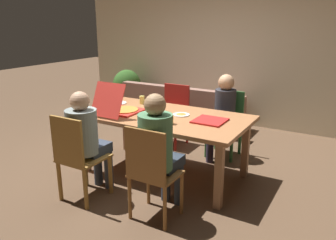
{
  "coord_description": "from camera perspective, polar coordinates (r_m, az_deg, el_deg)",
  "views": [
    {
      "loc": [
        2.03,
        -3.41,
        1.9
      ],
      "look_at": [
        0.0,
        0.1,
        0.68
      ],
      "focal_mm": 36.3,
      "sensor_mm": 36.0,
      "label": 1
    }
  ],
  "objects": [
    {
      "name": "plate_3",
      "position": [
        3.83,
        -3.3,
        -0.32
      ],
      "size": [
        0.25,
        0.25,
        0.01
      ],
      "color": "white",
      "rests_on": "dining_table"
    },
    {
      "name": "ground_plane",
      "position": [
        4.4,
        -0.66,
        -8.9
      ],
      "size": [
        20.0,
        20.0,
        0.0
      ],
      "primitive_type": "plane",
      "color": "brown"
    },
    {
      "name": "chair_1",
      "position": [
        4.92,
        9.78,
        -0.18
      ],
      "size": [
        0.44,
        0.42,
        0.92
      ],
      "color": "#2E6532",
      "rests_on": "ground"
    },
    {
      "name": "pizza_box_0",
      "position": [
        3.89,
        7.04,
        -0.12
      ],
      "size": [
        0.35,
        0.35,
        0.02
      ],
      "color": "red",
      "rests_on": "dining_table"
    },
    {
      "name": "plate_0",
      "position": [
        4.11,
        2.22,
        0.96
      ],
      "size": [
        0.21,
        0.21,
        0.03
      ],
      "color": "white",
      "rests_on": "dining_table"
    },
    {
      "name": "potted_plant",
      "position": [
        7.02,
        -6.89,
        5.22
      ],
      "size": [
        0.57,
        0.57,
        0.91
      ],
      "color": "#55605F",
      "rests_on": "ground"
    },
    {
      "name": "drinking_glass_0",
      "position": [
        4.47,
        -11.63,
        2.64
      ],
      "size": [
        0.07,
        0.07,
        0.13
      ],
      "primitive_type": "cylinder",
      "color": "#DEC566",
      "rests_on": "dining_table"
    },
    {
      "name": "plate_2",
      "position": [
        4.42,
        -1.9,
        2.08
      ],
      "size": [
        0.21,
        0.21,
        0.03
      ],
      "color": "white",
      "rests_on": "dining_table"
    },
    {
      "name": "drinking_glass_1",
      "position": [
        3.76,
        0.33,
        0.13
      ],
      "size": [
        0.08,
        0.08,
        0.11
      ],
      "primitive_type": "cylinder",
      "color": "#DECB65",
      "rests_on": "dining_table"
    },
    {
      "name": "couch",
      "position": [
        6.22,
        2.31,
        1.58
      ],
      "size": [
        2.15,
        0.77,
        0.77
      ],
      "color": "#92695A",
      "rests_on": "ground"
    },
    {
      "name": "dining_table",
      "position": [
        4.15,
        -0.69,
        -0.23
      ],
      "size": [
        2.05,
        1.1,
        0.77
      ],
      "color": "#B07145",
      "rests_on": "ground"
    },
    {
      "name": "chair_3",
      "position": [
        5.27,
        0.89,
        1.49
      ],
      "size": [
        0.45,
        0.45,
        0.92
      ],
      "color": "#AA251E",
      "rests_on": "ground"
    },
    {
      "name": "chair_2",
      "position": [
        3.21,
        -2.95,
        -8.3
      ],
      "size": [
        0.45,
        0.38,
        0.96
      ],
      "color": "brown",
      "rests_on": "ground"
    },
    {
      "name": "plate_1",
      "position": [
        4.74,
        -8.45,
        2.86
      ],
      "size": [
        0.25,
        0.25,
        0.01
      ],
      "color": "white",
      "rests_on": "dining_table"
    },
    {
      "name": "chair_0",
      "position": [
        3.7,
        -14.99,
        -5.96
      ],
      "size": [
        0.43,
        0.46,
        0.96
      ],
      "color": "olive",
      "rests_on": "ground"
    },
    {
      "name": "person_2",
      "position": [
        3.26,
        -1.58,
        -4.39
      ],
      "size": [
        0.33,
        0.54,
        1.25
      ],
      "color": "#2B3542",
      "rests_on": "ground"
    },
    {
      "name": "person_0",
      "position": [
        3.73,
        -13.6,
        -2.53
      ],
      "size": [
        0.33,
        0.51,
        1.19
      ],
      "color": "#353D4D",
      "rests_on": "ground"
    },
    {
      "name": "back_wall",
      "position": [
        6.36,
        11.61,
        12.16
      ],
      "size": [
        6.48,
        0.12,
        2.87
      ],
      "primitive_type": "cube",
      "color": "beige",
      "rests_on": "ground"
    },
    {
      "name": "pizza_box_1",
      "position": [
        4.24,
        -7.98,
        1.94
      ],
      "size": [
        0.42,
        0.59,
        0.4
      ],
      "color": "red",
      "rests_on": "dining_table"
    },
    {
      "name": "person_1",
      "position": [
        4.73,
        9.25,
        1.66
      ],
      "size": [
        0.29,
        0.51,
        1.18
      ],
      "color": "#3F364B",
      "rests_on": "ground"
    },
    {
      "name": "drinking_glass_2",
      "position": [
        4.67,
        -4.4,
        3.38
      ],
      "size": [
        0.07,
        0.07,
        0.11
      ],
      "primitive_type": "cylinder",
      "color": "#D9CC5F",
      "rests_on": "dining_table"
    }
  ]
}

